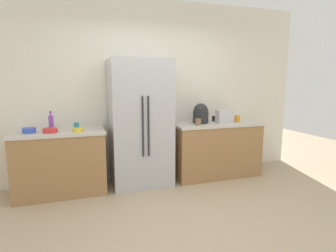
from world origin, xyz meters
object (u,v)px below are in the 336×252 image
object	(u,v)px
cup_c	(77,126)
bowl_b	(50,130)
cup_a	(198,122)
bowl_a	(78,130)
cup_d	(214,119)
refrigerator	(141,123)
cup_b	(237,119)
bowl_c	(29,130)
toaster	(225,116)
rice_cooker	(201,114)
bottle_a	(51,123)

from	to	relation	value
cup_c	bowl_b	xyz separation A→B (m)	(-0.33, -0.23, -0.01)
cup_a	bowl_a	size ratio (longest dim) A/B	0.70
cup_d	cup_c	bearing A→B (deg)	-178.87
refrigerator	cup_b	xyz separation A→B (m)	(1.65, -0.02, 0.00)
bowl_c	cup_c	bearing A→B (deg)	15.58
cup_d	toaster	bearing A→B (deg)	-71.34
cup_d	bowl_b	bearing A→B (deg)	-173.92
rice_cooker	toaster	bearing A→B (deg)	-14.22
refrigerator	bowl_a	world-z (taller)	refrigerator
bottle_a	cup_a	world-z (taller)	bottle_a
cup_c	cup_d	bearing A→B (deg)	1.13
cup_b	toaster	bearing A→B (deg)	-171.10
bottle_a	cup_a	bearing A→B (deg)	-6.32
cup_b	rice_cooker	bearing A→B (deg)	175.13
cup_d	bowl_c	world-z (taller)	cup_d
rice_cooker	cup_b	distance (m)	0.66
cup_a	cup_c	xyz separation A→B (m)	(-1.78, 0.27, -0.01)
toaster	bottle_a	size ratio (longest dim) A/B	1.00
bowl_b	cup_d	bearing A→B (deg)	6.08
refrigerator	bowl_a	distance (m)	0.90
rice_cooker	cup_a	distance (m)	0.26
toaster	bowl_b	xyz separation A→B (m)	(-2.62, -0.05, -0.08)
toaster	bottle_a	xyz separation A→B (m)	(-2.62, 0.14, -0.00)
cup_d	bowl_a	size ratio (longest dim) A/B	0.59
cup_a	cup_c	world-z (taller)	cup_a
cup_d	bowl_b	world-z (taller)	cup_d
toaster	bowl_b	bearing A→B (deg)	-178.82
cup_a	bottle_a	bearing A→B (deg)	173.68
toaster	cup_c	world-z (taller)	toaster
cup_a	cup_b	size ratio (longest dim) A/B	0.96
rice_cooker	bowl_b	size ratio (longest dim) A/B	1.76
refrigerator	cup_c	distance (m)	0.92
toaster	bowl_a	bearing A→B (deg)	-177.43
toaster	rice_cooker	bearing A→B (deg)	165.78
cup_c	bowl_a	world-z (taller)	cup_c
toaster	bowl_c	bearing A→B (deg)	179.81
refrigerator	toaster	xyz separation A→B (m)	(1.38, -0.06, 0.06)
cup_a	rice_cooker	bearing A→B (deg)	55.90
bottle_a	cup_d	distance (m)	2.55
cup_b	bowl_a	world-z (taller)	cup_b
bowl_a	toaster	bearing A→B (deg)	2.57
toaster	bowl_c	distance (m)	2.88
cup_c	bottle_a	bearing A→B (deg)	-173.42
toaster	cup_d	size ratio (longest dim) A/B	3.04
cup_b	cup_c	world-z (taller)	cup_b
toaster	rice_cooker	world-z (taller)	rice_cooker
rice_cooker	bottle_a	world-z (taller)	rice_cooker
bowl_b	bowl_c	xyz separation A→B (m)	(-0.26, 0.06, 0.01)
cup_b	cup_c	size ratio (longest dim) A/B	1.27
refrigerator	bottle_a	bearing A→B (deg)	176.53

